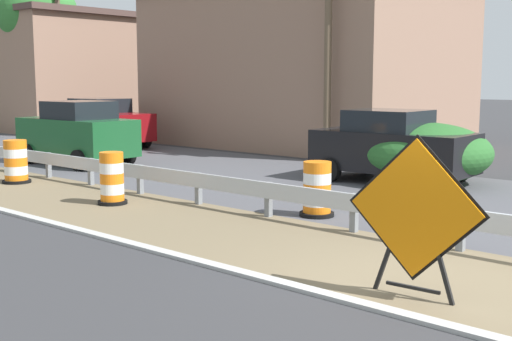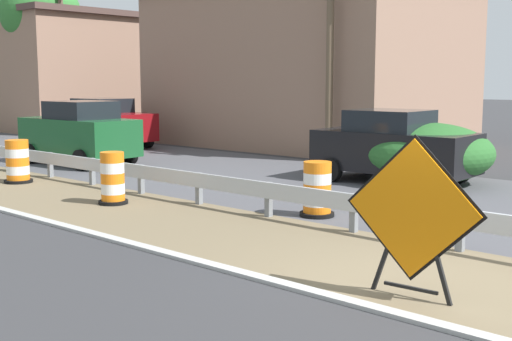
# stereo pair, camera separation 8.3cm
# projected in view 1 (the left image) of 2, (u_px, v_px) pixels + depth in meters

# --- Properties ---
(ground_plane) EXTENTS (160.00, 160.00, 0.00)m
(ground_plane) POSITION_uv_depth(u_px,v_px,m) (431.00, 286.00, 8.79)
(ground_plane) COLOR #333335
(median_dirt_strip) EXTENTS (3.33, 120.00, 0.01)m
(median_dirt_strip) POSITION_uv_depth(u_px,v_px,m) (447.00, 278.00, 9.13)
(median_dirt_strip) COLOR #706047
(median_dirt_strip) RESTS_ON ground
(curb_near_edge) EXTENTS (0.20, 120.00, 0.11)m
(curb_near_edge) POSITION_uv_depth(u_px,v_px,m) (381.00, 311.00, 7.82)
(curb_near_edge) COLOR #ADADA8
(curb_near_edge) RESTS_ON ground
(guardrail_median) EXTENTS (0.18, 46.25, 0.71)m
(guardrail_median) POSITION_uv_depth(u_px,v_px,m) (460.00, 220.00, 10.44)
(guardrail_median) COLOR #ADB2B7
(guardrail_median) RESTS_ON ground
(warning_sign_diamond) EXTENTS (0.17, 1.84, 2.07)m
(warning_sign_diamond) POSITION_uv_depth(u_px,v_px,m) (415.00, 213.00, 8.18)
(warning_sign_diamond) COLOR black
(warning_sign_diamond) RESTS_ON ground
(traffic_barrel_nearest) EXTENTS (0.70, 0.70, 1.10)m
(traffic_barrel_nearest) POSITION_uv_depth(u_px,v_px,m) (317.00, 192.00, 13.18)
(traffic_barrel_nearest) COLOR orange
(traffic_barrel_nearest) RESTS_ON ground
(traffic_barrel_close) EXTENTS (0.65, 0.65, 1.15)m
(traffic_barrel_close) POSITION_uv_depth(u_px,v_px,m) (112.00, 181.00, 14.46)
(traffic_barrel_close) COLOR orange
(traffic_barrel_close) RESTS_ON ground
(traffic_barrel_mid) EXTENTS (0.74, 0.74, 1.14)m
(traffic_barrel_mid) POSITION_uv_depth(u_px,v_px,m) (16.00, 164.00, 17.42)
(traffic_barrel_mid) COLOR orange
(traffic_barrel_mid) RESTS_ON ground
(car_trailing_near_lane) EXTENTS (2.19, 4.68, 1.96)m
(car_trailing_near_lane) POSITION_uv_depth(u_px,v_px,m) (102.00, 123.00, 26.67)
(car_trailing_near_lane) COLOR maroon
(car_trailing_near_lane) RESTS_ON ground
(car_mid_far_lane) EXTENTS (2.24, 4.20, 1.92)m
(car_mid_far_lane) POSITION_uv_depth(u_px,v_px,m) (392.00, 146.00, 17.45)
(car_mid_far_lane) COLOR black
(car_mid_far_lane) RESTS_ON ground
(car_trailing_far_lane) EXTENTS (2.19, 4.18, 2.04)m
(car_trailing_far_lane) POSITION_uv_depth(u_px,v_px,m) (77.00, 133.00, 21.17)
(car_trailing_far_lane) COLOR #195128
(car_trailing_far_lane) RESTS_ON ground
(roadside_shop_near) EXTENTS (8.79, 12.20, 6.52)m
(roadside_shop_near) POSITION_uv_depth(u_px,v_px,m) (305.00, 66.00, 27.75)
(roadside_shop_near) COLOR #93705B
(roadside_shop_near) RESTS_ON ground
(roadside_shop_far) EXTENTS (8.82, 13.66, 6.26)m
(roadside_shop_far) POSITION_uv_depth(u_px,v_px,m) (41.00, 72.00, 38.35)
(roadside_shop_far) COLOR #93705B
(roadside_shop_far) RESTS_ON ground
(utility_pole_near) EXTENTS (0.24, 1.80, 7.06)m
(utility_pole_near) POSITION_uv_depth(u_px,v_px,m) (328.00, 49.00, 21.39)
(utility_pole_near) COLOR brown
(utility_pole_near) RESTS_ON ground
(utility_pole_mid) EXTENTS (0.24, 1.80, 7.26)m
(utility_pole_mid) POSITION_uv_depth(u_px,v_px,m) (59.00, 57.00, 32.06)
(utility_pole_mid) COLOR brown
(utility_pole_mid) RESTS_ON ground
(bush_roadside) EXTENTS (3.49, 3.49, 1.60)m
(bush_roadside) POSITION_uv_depth(u_px,v_px,m) (425.00, 153.00, 17.46)
(bush_roadside) COLOR #286028
(bush_roadside) RESTS_ON ground
(tree_roadside) EXTENTS (4.00, 4.00, 7.84)m
(tree_roadside) POSITION_uv_depth(u_px,v_px,m) (37.00, 13.00, 33.22)
(tree_roadside) COLOR brown
(tree_roadside) RESTS_ON ground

